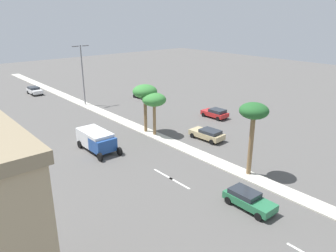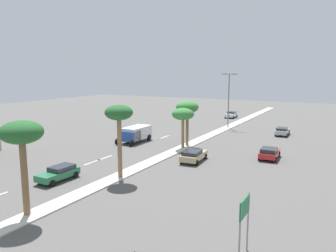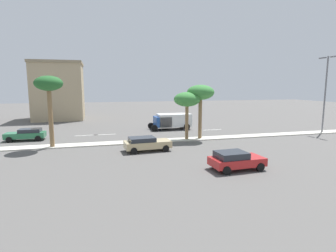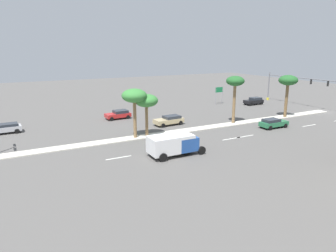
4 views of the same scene
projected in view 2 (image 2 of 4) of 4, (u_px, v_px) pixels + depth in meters
The scene contains 17 objects.
ground_plane at pixel (186, 146), 47.04m from camera, with size 160.00×160.00×0.00m, color #565451.
median_curb at pixel (213, 134), 56.06m from camera, with size 1.80×93.57×0.12m, color beige.
lane_stripe_trailing at pixel (92, 162), 38.84m from camera, with size 0.20×2.80×0.01m, color silver.
lane_stripe_near at pixel (105, 158), 40.86m from camera, with size 0.20×2.80×0.01m, color silver.
lane_stripe_outboard at pixel (165, 137), 53.98m from camera, with size 0.20×2.80×0.01m, color silver.
directional_road_sign at pixel (244, 214), 18.61m from camera, with size 0.10×1.80×3.49m.
palm_tree_left at pixel (22, 136), 23.49m from camera, with size 3.03×3.03×6.92m.
palm_tree_inboard at pixel (119, 116), 32.17m from camera, with size 2.72×2.72×7.15m.
palm_tree_far at pixel (183, 115), 45.16m from camera, with size 3.02×3.02×5.46m.
palm_tree_near at pixel (187, 108), 46.59m from camera, with size 3.16×3.16×6.28m.
street_lamp_outboard at pixel (229, 96), 61.71m from camera, with size 2.90×0.24×9.98m.
sedan_tan_outboard at pixel (193, 155), 39.09m from camera, with size 2.31×4.55×1.38m.
sedan_silver_near at pixel (282, 131), 55.25m from camera, with size 2.03×4.31×1.33m.
sedan_white_inboard at pixel (231, 114), 76.26m from camera, with size 2.05×3.94×1.39m.
sedan_green_mid at pixel (59, 173), 32.30m from camera, with size 1.93×4.26×1.36m.
sedan_red_center at pixel (269, 153), 40.24m from camera, with size 2.22×4.08×1.39m.
box_truck at pixel (135, 134), 49.76m from camera, with size 2.70×6.03×2.26m.
Camera 2 is at (19.67, -5.24, 10.40)m, focal length 35.84 mm.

